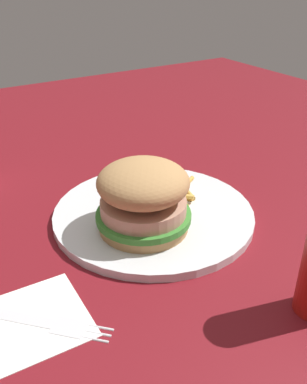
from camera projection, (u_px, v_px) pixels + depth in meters
ground_plane at (156, 205)px, 0.65m from camera, size 1.60×1.60×0.00m
plate at (154, 214)px, 0.62m from camera, size 0.29×0.29×0.01m
sandwich at (143, 197)px, 0.55m from camera, size 0.13×0.13×0.10m
fries_pile at (169, 190)px, 0.66m from camera, size 0.10×0.11×0.01m
napkin at (33, 320)px, 0.44m from camera, size 0.11×0.11×0.00m
fork at (34, 319)px, 0.44m from camera, size 0.13×0.13×0.00m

